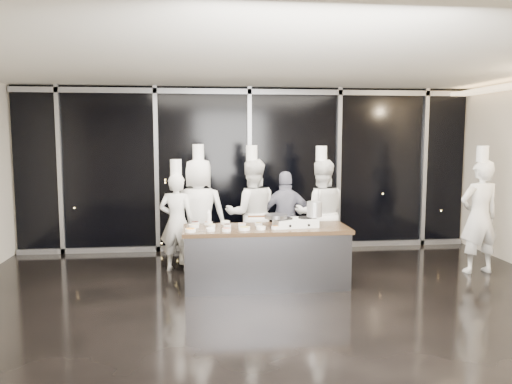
# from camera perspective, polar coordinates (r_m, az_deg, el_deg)

# --- Properties ---
(ground) EXTENTS (9.00, 9.00, 0.00)m
(ground) POSITION_cam_1_polar(r_m,az_deg,el_deg) (6.81, 2.16, -12.89)
(ground) COLOR black
(ground) RESTS_ON ground
(room_shell) EXTENTS (9.02, 7.02, 3.21)m
(room_shell) POSITION_cam_1_polar(r_m,az_deg,el_deg) (6.45, 3.80, 6.36)
(room_shell) COLOR beige
(room_shell) RESTS_ON ground
(window_wall) EXTENTS (8.90, 0.11, 3.20)m
(window_wall) POSITION_cam_1_polar(r_m,az_deg,el_deg) (9.85, -0.77, 2.64)
(window_wall) COLOR black
(window_wall) RESTS_ON ground
(demo_counter) EXTENTS (2.46, 0.86, 0.90)m
(demo_counter) POSITION_cam_1_polar(r_m,az_deg,el_deg) (7.53, 1.15, -7.38)
(demo_counter) COLOR #3D3D42
(demo_counter) RESTS_ON ground
(stove) EXTENTS (0.66, 0.45, 0.14)m
(stove) POSITION_cam_1_polar(r_m,az_deg,el_deg) (7.50, 4.53, -3.47)
(stove) COLOR white
(stove) RESTS_ON demo_counter
(frying_pan) EXTENTS (0.60, 0.38, 0.06)m
(frying_pan) POSITION_cam_1_polar(r_m,az_deg,el_deg) (7.38, 2.23, -2.79)
(frying_pan) COLOR gray
(frying_pan) RESTS_ON stove
(stock_pot) EXTENTS (0.25, 0.25, 0.23)m
(stock_pot) POSITION_cam_1_polar(r_m,az_deg,el_deg) (7.56, 6.68, -1.96)
(stock_pot) COLOR #B8B8BB
(stock_pot) RESTS_ON stove
(prep_bowls) EXTENTS (1.37, 0.73, 0.05)m
(prep_bowls) POSITION_cam_1_polar(r_m,az_deg,el_deg) (7.38, -3.58, -3.93)
(prep_bowls) COLOR white
(prep_bowls) RESTS_ON demo_counter
(squeeze_bottle) EXTENTS (0.07, 0.07, 0.25)m
(squeeze_bottle) POSITION_cam_1_polar(r_m,az_deg,el_deg) (7.62, -5.39, -2.91)
(squeeze_bottle) COLOR white
(squeeze_bottle) RESTS_ON demo_counter
(chef_far_left) EXTENTS (0.67, 0.52, 1.87)m
(chef_far_left) POSITION_cam_1_polar(r_m,az_deg,el_deg) (8.41, -9.04, -3.30)
(chef_far_left) COLOR white
(chef_far_left) RESTS_ON ground
(chef_left) EXTENTS (1.03, 0.79, 2.11)m
(chef_left) POSITION_cam_1_polar(r_m,az_deg,el_deg) (8.48, -6.53, -2.43)
(chef_left) COLOR white
(chef_left) RESTS_ON ground
(chef_center) EXTENTS (0.93, 0.74, 2.09)m
(chef_center) POSITION_cam_1_polar(r_m,az_deg,el_deg) (8.48, -0.49, -2.46)
(chef_center) COLOR white
(chef_center) RESTS_ON ground
(guest) EXTENTS (0.98, 0.44, 1.65)m
(guest) POSITION_cam_1_polar(r_m,az_deg,el_deg) (8.66, 3.46, -3.06)
(guest) COLOR #141437
(guest) RESTS_ON ground
(chef_right) EXTENTS (0.93, 0.74, 2.08)m
(chef_right) POSITION_cam_1_polar(r_m,az_deg,el_deg) (8.62, 7.38, -2.41)
(chef_right) COLOR white
(chef_right) RESTS_ON ground
(chef_side) EXTENTS (0.72, 0.51, 2.09)m
(chef_side) POSITION_cam_1_polar(r_m,az_deg,el_deg) (8.95, 24.16, -2.49)
(chef_side) COLOR white
(chef_side) RESTS_ON ground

